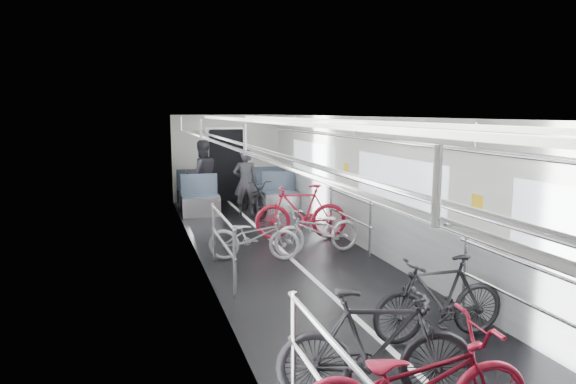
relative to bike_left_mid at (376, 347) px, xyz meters
name	(u,v)px	position (x,y,z in m)	size (l,w,h in m)	color
car_shell	(277,186)	(0.61, 5.29, 0.61)	(3.02, 14.01, 2.41)	black
bike_left_mid	(376,347)	(0.00, 0.00, 0.00)	(0.48, 1.71, 1.03)	black
bike_left_far	(254,236)	(0.00, 4.54, -0.11)	(0.54, 1.54, 0.81)	#B0AFB4
bike_right_near	(440,298)	(1.23, 0.94, -0.04)	(0.44, 1.57, 0.95)	black
bike_right_mid	(318,230)	(1.15, 4.55, -0.08)	(0.58, 1.65, 0.87)	#B8B7BC
bike_right_far	(301,212)	(1.21, 5.66, 0.03)	(0.51, 1.80, 1.08)	maroon
bike_aisle	(253,197)	(0.85, 8.31, -0.08)	(0.58, 1.66, 0.87)	black
person_standing	(246,182)	(0.67, 8.31, 0.29)	(0.58, 0.38, 1.60)	black
person_seated	(202,175)	(-0.22, 9.39, 0.37)	(0.86, 0.67, 1.78)	#313038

